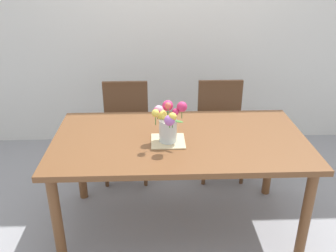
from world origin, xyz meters
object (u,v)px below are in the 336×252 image
dining_table (180,148)px  flower_vase (167,121)px  chair_left (126,124)px  chair_right (221,122)px

dining_table → flower_vase: bearing=-150.5°
chair_left → chair_right: bearing=-180.0°
chair_right → flower_vase: flower_vase is taller
flower_vase → chair_right: bearing=58.4°
chair_left → chair_right: (0.90, 0.00, 0.00)m
chair_left → flower_vase: (0.36, -0.88, 0.41)m
chair_right → dining_table: bearing=61.4°
dining_table → flower_vase: 0.26m
chair_right → flower_vase: (-0.54, -0.88, 0.41)m
dining_table → chair_left: 0.96m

